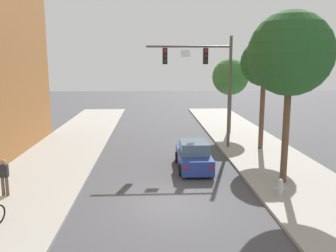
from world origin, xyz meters
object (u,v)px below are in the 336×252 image
object	(u,v)px
street_tree_second	(264,63)
street_tree_third	(230,77)
fire_hydrant	(280,187)
street_tree_nearest	(290,54)
car_lead_blue	(194,156)
pedestrian_sidewalk_left_walker	(4,176)
traffic_signal_mast	(207,72)

from	to	relation	value
street_tree_second	street_tree_third	distance (m)	5.66
fire_hydrant	street_tree_third	size ratio (longest dim) A/B	0.12
street_tree_nearest	street_tree_third	distance (m)	12.40
street_tree_nearest	street_tree_third	size ratio (longest dim) A/B	1.34
car_lead_blue	street_tree_third	distance (m)	11.03
pedestrian_sidewalk_left_walker	street_tree_second	world-z (taller)	street_tree_second
car_lead_blue	street_tree_second	bearing A→B (deg)	38.14
pedestrian_sidewalk_left_walker	street_tree_second	bearing A→B (deg)	30.20
car_lead_blue	street_tree_second	xyz separation A→B (m)	(5.06, 3.98, 5.13)
car_lead_blue	fire_hydrant	world-z (taller)	car_lead_blue
pedestrian_sidewalk_left_walker	car_lead_blue	bearing A→B (deg)	24.94
street_tree_nearest	car_lead_blue	bearing A→B (deg)	144.82
traffic_signal_mast	car_lead_blue	bearing A→B (deg)	-106.92
fire_hydrant	street_tree_nearest	bearing A→B (deg)	65.74
pedestrian_sidewalk_left_walker	street_tree_nearest	xyz separation A→B (m)	(12.86, 1.22, 5.23)
traffic_signal_mast	street_tree_third	bearing A→B (deg)	61.18
street_tree_nearest	street_tree_third	xyz separation A→B (m)	(0.00, 12.30, -1.57)
street_tree_second	street_tree_third	size ratio (longest dim) A/B	1.20
traffic_signal_mast	fire_hydrant	size ratio (longest dim) A/B	10.42
street_tree_nearest	street_tree_second	distance (m)	6.93
car_lead_blue	traffic_signal_mast	bearing A→B (deg)	73.08
car_lead_blue	pedestrian_sidewalk_left_walker	distance (m)	9.70
traffic_signal_mast	car_lead_blue	distance (m)	6.60
pedestrian_sidewalk_left_walker	fire_hydrant	xyz separation A→B (m)	(12.11, -0.44, -0.56)
traffic_signal_mast	street_tree_nearest	world-z (taller)	street_tree_nearest
street_tree_second	traffic_signal_mast	bearing A→B (deg)	171.25
fire_hydrant	street_tree_nearest	world-z (taller)	street_tree_nearest
pedestrian_sidewalk_left_walker	fire_hydrant	bearing A→B (deg)	-2.10
fire_hydrant	street_tree_third	bearing A→B (deg)	86.91
car_lead_blue	fire_hydrant	distance (m)	5.62
street_tree_nearest	street_tree_third	bearing A→B (deg)	89.98
car_lead_blue	street_tree_third	size ratio (longest dim) A/B	0.70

